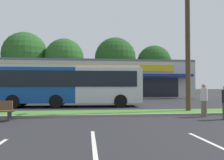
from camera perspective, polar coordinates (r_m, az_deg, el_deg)
The scene contains 11 objects.
grass_median at distance 13.56m, azimuth -6.90°, elevation -8.17°, with size 56.00×2.20×0.12m, color #427A2D.
curb_lip at distance 12.35m, azimuth -6.97°, elevation -8.82°, with size 56.00×0.24×0.12m, color gray.
parking_stripe_2 at distance 6.14m, azimuth -4.34°, elevation -16.88°, with size 0.12×4.80×0.01m, color silver.
storefront_building at distance 36.07m, azimuth -7.32°, elevation 0.02°, with size 30.54×14.52×5.19m.
tree_left at distance 46.20m, azimuth -20.83°, elevation 5.95°, with size 8.32×8.32×11.74m.
tree_mid_left at distance 43.98m, azimuth -11.76°, elevation 5.37°, with size 7.23×7.23×10.51m.
tree_mid at distance 46.52m, azimuth 0.81°, elevation 5.47°, with size 8.24×8.24×11.43m.
tree_mid_right at distance 48.24m, azimuth 10.42°, elevation 4.26°, with size 7.03×7.03×10.01m.
utility_pole at distance 15.57m, azimuth 17.78°, elevation 14.43°, with size 3.12×2.39×11.08m.
city_bus at distance 18.61m, azimuth -10.52°, elevation -1.09°, with size 11.47×2.93×3.25m.
pedestrian_far at distance 13.17m, azimuth 21.90°, elevation -4.67°, with size 0.35×0.35×1.75m.
Camera 1 is at (0.17, 0.53, 1.63)m, focal length 36.80 mm.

